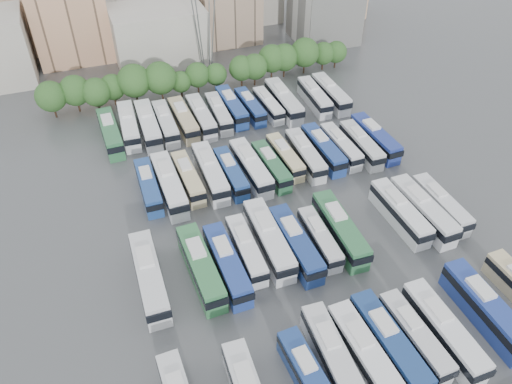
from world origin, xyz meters
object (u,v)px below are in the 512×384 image
object	(u,v)px
bus_r1_s12	(423,210)
bus_r2_s6	(251,167)
bus_r1_s13	(441,204)
bus_r0_s7	(389,343)
bus_r2_s13	(375,138)
bus_r3_s2	(148,125)
bus_r1_s11	(400,212)
bus_r2_s10	(323,149)
bus_r2_s12	(361,145)
bus_r0_s11	(486,309)
bus_r2_s3	(188,178)
bus_r2_s9	(305,155)
bus_r3_s8	(250,106)
bus_r2_s8	(285,157)
bus_r3_s7	(232,107)
bus_r2_s5	(231,173)
bus_r1_s7	(319,238)
bus_r2_s7	(271,166)
bus_r3_s1	(129,125)
bus_r2_s1	(148,186)
bus_r3_s5	(201,117)
bus_r1_s6	(295,243)
bus_r1_s4	(246,250)
bus_r1_s8	(340,229)
bus_r3_s4	(184,119)
bus_r3_s6	(219,113)
bus_r3_s0	(110,133)
bus_r1_s2	(201,267)
bus_r1_s3	(227,264)
bus_r0_s8	(414,336)
bus_r0_s6	(366,356)
bus_r2_s11	(341,146)
bus_r3_s13	(331,93)
bus_r0_s9	(443,330)
bus_r0_s4	(310,380)
bus_r2_s2	(169,185)
bus_r1_s0	(149,277)
bus_r3_s3	(166,123)

from	to	relation	value
bus_r1_s12	bus_r2_s6	world-z (taller)	bus_r1_s12
bus_r1_s12	bus_r1_s13	bearing A→B (deg)	4.50
bus_r0_s7	bus_r2_s13	size ratio (longest dim) A/B	1.02
bus_r2_s6	bus_r3_s2	size ratio (longest dim) A/B	0.96
bus_r1_s11	bus_r1_s12	bearing A→B (deg)	-14.39
bus_r2_s10	bus_r2_s12	size ratio (longest dim) A/B	1.03
bus_r0_s11	bus_r2_s12	size ratio (longest dim) A/B	1.11
bus_r0_s11	bus_r2_s3	xyz separation A→B (m)	(-26.58, 36.75, -0.26)
bus_r2_s9	bus_r3_s8	world-z (taller)	bus_r2_s9
bus_r2_s8	bus_r3_s7	size ratio (longest dim) A/B	0.89
bus_r0_s11	bus_r2_s8	world-z (taller)	bus_r0_s11
bus_r2_s5	bus_r3_s8	distance (m)	21.12
bus_r1_s11	bus_r1_s7	bearing A→B (deg)	-178.09
bus_r2_s7	bus_r3_s1	size ratio (longest dim) A/B	0.89
bus_r0_s11	bus_r1_s7	size ratio (longest dim) A/B	1.23
bus_r2_s1	bus_r3_s5	size ratio (longest dim) A/B	0.93
bus_r1_s6	bus_r2_s9	size ratio (longest dim) A/B	1.05
bus_r1_s4	bus_r1_s11	size ratio (longest dim) A/B	0.91
bus_r3_s7	bus_r1_s8	bearing A→B (deg)	-85.57
bus_r1_s8	bus_r2_s6	bearing A→B (deg)	113.03
bus_r1_s4	bus_r1_s7	size ratio (longest dim) A/B	1.06
bus_r3_s4	bus_r3_s6	size ratio (longest dim) A/B	1.07
bus_r2_s1	bus_r3_s0	distance (m)	17.34
bus_r1_s2	bus_r1_s3	size ratio (longest dim) A/B	1.04
bus_r1_s2	bus_r2_s9	xyz separation A→B (m)	(22.91, 18.07, -0.16)
bus_r2_s3	bus_r2_s10	distance (m)	23.33
bus_r0_s8	bus_r3_s4	distance (m)	55.55
bus_r3_s7	bus_r2_s6	bearing A→B (deg)	-100.16
bus_r1_s3	bus_r0_s11	bearing A→B (deg)	-33.94
bus_r0_s6	bus_r2_s11	bearing A→B (deg)	64.56
bus_r2_s9	bus_r3_s13	size ratio (longest dim) A/B	0.97
bus_r0_s7	bus_r2_s11	world-z (taller)	bus_r0_s7
bus_r1_s2	bus_r2_s8	world-z (taller)	bus_r1_s2
bus_r0_s7	bus_r1_s6	xyz separation A→B (m)	(-3.48, 17.66, 0.00)
bus_r3_s2	bus_r3_s6	world-z (taller)	bus_r3_s2
bus_r1_s8	bus_r1_s6	bearing A→B (deg)	-174.85
bus_r1_s13	bus_r2_s7	xyz separation A→B (m)	(-19.87, 17.50, -0.06)
bus_r0_s6	bus_r1_s3	bearing A→B (deg)	117.90
bus_r0_s7	bus_r0_s9	world-z (taller)	bus_r0_s7
bus_r0_s4	bus_r1_s11	xyz separation A→B (m)	(23.13, 19.02, 0.16)
bus_r1_s2	bus_r2_s2	bearing A→B (deg)	88.72
bus_r0_s7	bus_r1_s0	world-z (taller)	bus_r1_s0
bus_r0_s7	bus_r3_s3	size ratio (longest dim) A/B	1.05
bus_r3_s8	bus_r3_s7	bearing A→B (deg)	163.97
bus_r1_s0	bus_r2_s12	distance (m)	43.10
bus_r3_s3	bus_r3_s6	distance (m)	10.12
bus_r1_s11	bus_r0_s9	bearing A→B (deg)	-109.30
bus_r0_s9	bus_r2_s8	size ratio (longest dim) A/B	1.16
bus_r1_s0	bus_r2_s8	xyz separation A→B (m)	(26.10, 18.30, -0.40)
bus_r1_s7	bus_r0_s11	bearing A→B (deg)	-51.71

